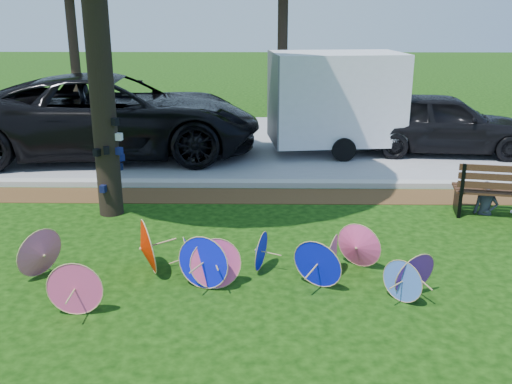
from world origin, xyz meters
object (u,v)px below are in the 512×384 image
cargo_trailer (336,97)px  person_left (489,183)px  parasol_pile (229,260)px  black_van (113,115)px  park_bench (508,189)px  dark_pickup (441,123)px

cargo_trailer → person_left: cargo_trailer is taller
parasol_pile → black_van: bearing=115.2°
parasol_pile → park_bench: 5.73m
parasol_pile → person_left: size_ratio=4.79×
parasol_pile → cargo_trailer: (2.35, 7.77, 1.10)m
parasol_pile → dark_pickup: 9.24m
cargo_trailer → dark_pickup: bearing=-8.8°
park_bench → parasol_pile: bearing=-140.1°
parasol_pile → person_left: 5.46m
parasol_pile → cargo_trailer: 8.19m
black_van → cargo_trailer: bearing=-89.8°
dark_pickup → cargo_trailer: (-2.79, 0.10, 0.65)m
parasol_pile → person_left: person_left is taller
black_van → person_left: size_ratio=6.26×
parasol_pile → cargo_trailer: size_ratio=1.76×
black_van → parasol_pile: bearing=-159.4°
parasol_pile → park_bench: park_bench is taller
park_bench → person_left: 0.37m
parasol_pile → cargo_trailer: bearing=73.1°
person_left → parasol_pile: bearing=-128.5°
cargo_trailer → park_bench: cargo_trailer is taller
dark_pickup → person_left: 4.81m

